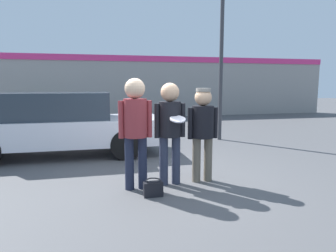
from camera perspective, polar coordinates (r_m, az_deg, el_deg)
The scene contains 9 objects.
ground_plane at distance 5.44m, azimuth -0.14°, elevation -10.70°, with size 56.00×56.00×0.00m, color #4C4C4F.
storefront_building at distance 16.02m, azimuth -9.04°, elevation 7.50°, with size 24.00×0.22×3.23m.
person_left at distance 4.90m, azimuth -6.23°, elevation 0.67°, with size 0.55×0.38×1.84m.
person_middle_with_frisbee at distance 5.12m, azimuth 0.38°, elevation 0.42°, with size 0.54×0.58×1.77m.
person_right at distance 5.33m, azimuth 6.65°, elevation 0.06°, with size 0.55×0.38×1.67m.
parked_car_near at distance 7.75m, azimuth -19.81°, elevation 0.34°, with size 4.76×1.78×1.54m.
street_lamp at distance 9.76m, azimuth 11.21°, elevation 18.95°, with size 1.05×0.35×5.99m.
shrub at distance 15.59m, azimuth -23.38°, elevation 2.74°, with size 1.01×1.01×1.01m.
handbag at distance 4.78m, azimuth -2.86°, elevation -11.76°, with size 0.30×0.23×0.27m.
Camera 1 is at (-1.15, -5.02, 1.74)m, focal length 32.00 mm.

